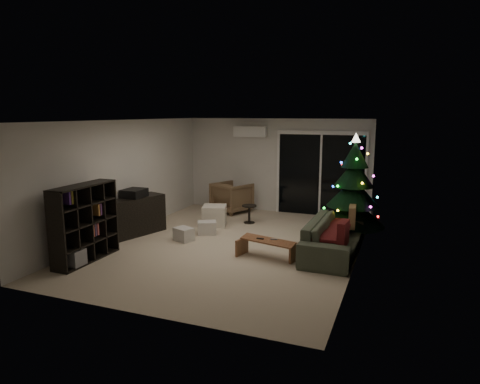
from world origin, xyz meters
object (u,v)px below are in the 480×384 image
at_px(media_cabinet, 135,216).
at_px(christmas_tree, 354,186).
at_px(armchair, 232,197).
at_px(sofa, 334,237).
at_px(bookshelf, 77,222).
at_px(coffee_table, 268,249).

height_order(media_cabinet, christmas_tree, christmas_tree).
distance_m(media_cabinet, armchair, 3.00).
height_order(sofa, christmas_tree, christmas_tree).
bearing_deg(armchair, bookshelf, 99.71).
bearing_deg(media_cabinet, sofa, 20.60).
distance_m(bookshelf, sofa, 4.75).
xyz_separation_m(coffee_table, christmas_tree, (1.28, 1.98, 0.94)).
xyz_separation_m(bookshelf, sofa, (4.30, 1.99, -0.37)).
xyz_separation_m(armchair, sofa, (3.12, -2.54, -0.07)).
relative_size(bookshelf, media_cabinet, 1.05).
height_order(media_cabinet, coffee_table, media_cabinet).
distance_m(media_cabinet, christmas_tree, 4.79).
bearing_deg(bookshelf, armchair, 82.44).
bearing_deg(christmas_tree, media_cabinet, -161.03).
bearing_deg(armchair, sofa, 165.20).
distance_m(bookshelf, christmas_tree, 5.58).
bearing_deg(media_cabinet, armchair, 84.54).
relative_size(bookshelf, sofa, 0.62).
height_order(sofa, coffee_table, sofa).
height_order(coffee_table, christmas_tree, christmas_tree).
xyz_separation_m(bookshelf, christmas_tree, (4.48, 3.31, 0.41)).
xyz_separation_m(media_cabinet, coffee_table, (3.20, -0.44, -0.25)).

